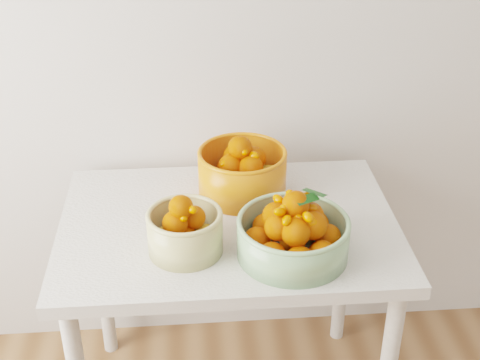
# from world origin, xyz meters

# --- Properties ---
(table) EXTENTS (1.00, 0.70, 0.75)m
(table) POSITION_xyz_m (-0.16, 1.60, 0.65)
(table) COLOR silver
(table) RESTS_ON ground
(bowl_cream) EXTENTS (0.22, 0.22, 0.18)m
(bowl_cream) POSITION_xyz_m (-0.29, 1.46, 0.82)
(bowl_cream) COLOR tan
(bowl_cream) RESTS_ON table
(bowl_green) EXTENTS (0.40, 0.40, 0.20)m
(bowl_green) POSITION_xyz_m (0.01, 1.42, 0.82)
(bowl_green) COLOR #88B280
(bowl_green) RESTS_ON table
(bowl_orange) EXTENTS (0.33, 0.33, 0.20)m
(bowl_orange) POSITION_xyz_m (-0.10, 1.76, 0.83)
(bowl_orange) COLOR orange
(bowl_orange) RESTS_ON table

